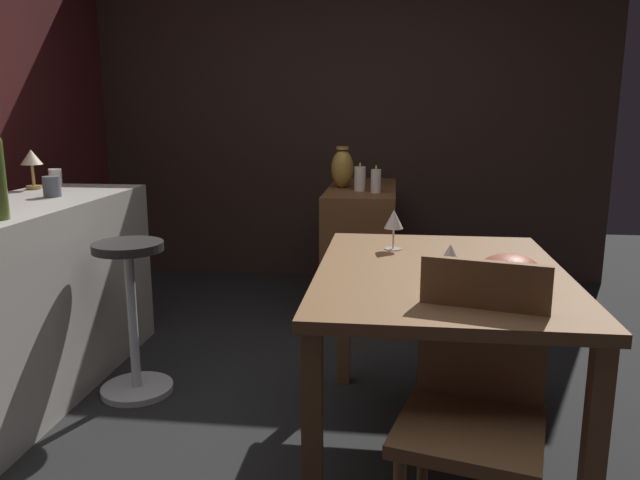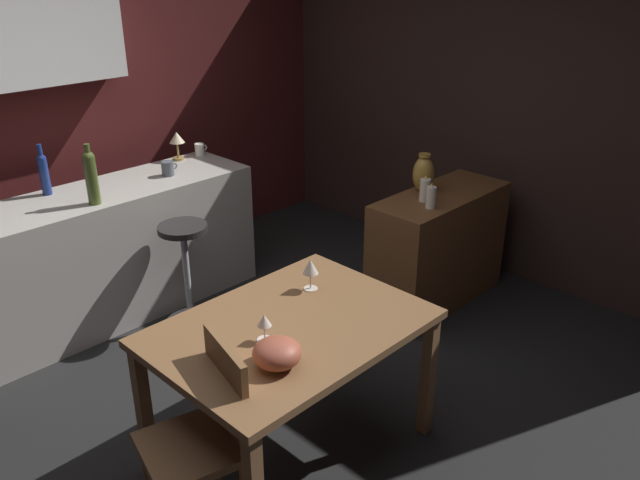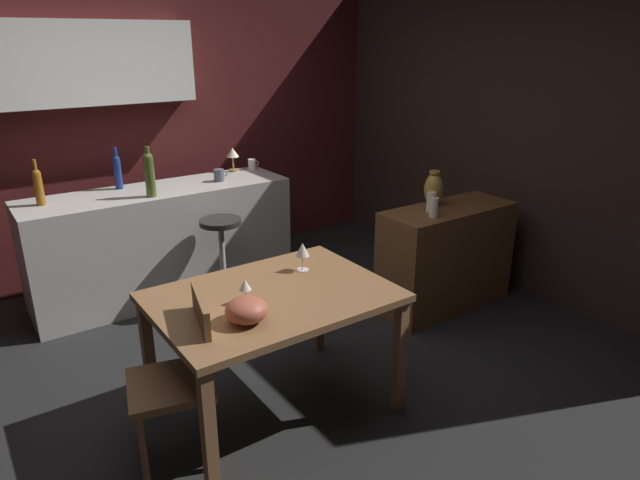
% 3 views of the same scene
% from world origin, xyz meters
% --- Properties ---
extents(ground_plane, '(9.00, 9.00, 0.00)m').
position_xyz_m(ground_plane, '(0.00, 0.00, 0.00)').
color(ground_plane, black).
extents(wall_kitchen_back, '(5.20, 0.33, 2.60)m').
position_xyz_m(wall_kitchen_back, '(-0.06, 2.08, 1.41)').
color(wall_kitchen_back, '#4C1919').
rests_on(wall_kitchen_back, ground_plane).
extents(wall_side_right, '(0.10, 4.40, 2.60)m').
position_xyz_m(wall_side_right, '(2.55, 0.30, 1.30)').
color(wall_side_right, '#33231E').
rests_on(wall_side_right, ground_plane).
extents(dining_table, '(1.26, 0.91, 0.74)m').
position_xyz_m(dining_table, '(-0.05, -0.47, 0.65)').
color(dining_table, brown).
rests_on(dining_table, ground_plane).
extents(kitchen_counter, '(2.10, 0.60, 0.90)m').
position_xyz_m(kitchen_counter, '(0.01, 1.43, 0.45)').
color(kitchen_counter, '#B2ADA3').
rests_on(kitchen_counter, ground_plane).
extents(sideboard_cabinet, '(1.10, 0.44, 0.82)m').
position_xyz_m(sideboard_cabinet, '(1.74, -0.08, 0.41)').
color(sideboard_cabinet, brown).
rests_on(sideboard_cabinet, ground_plane).
extents(chair_near_window, '(0.49, 0.49, 0.89)m').
position_xyz_m(chair_near_window, '(-0.61, -0.53, 0.48)').
color(chair_near_window, brown).
rests_on(chair_near_window, ground_plane).
extents(bar_stool, '(0.34, 0.34, 0.73)m').
position_xyz_m(bar_stool, '(0.29, 0.91, 0.39)').
color(bar_stool, '#262323').
rests_on(bar_stool, ground_plane).
extents(wine_glass_left, '(0.08, 0.08, 0.17)m').
position_xyz_m(wine_glass_left, '(0.26, -0.29, 0.86)').
color(wine_glass_left, silver).
rests_on(wine_glass_left, dining_table).
extents(wine_glass_right, '(0.07, 0.07, 0.13)m').
position_xyz_m(wine_glass_right, '(-0.22, -0.48, 0.83)').
color(wine_glass_right, silver).
rests_on(wine_glass_right, dining_table).
extents(fruit_bowl, '(0.21, 0.21, 0.12)m').
position_xyz_m(fruit_bowl, '(-0.31, -0.67, 0.80)').
color(fruit_bowl, '#9E4C38').
rests_on(fruit_bowl, dining_table).
extents(wine_bottle_olive, '(0.08, 0.08, 0.38)m').
position_xyz_m(wine_bottle_olive, '(-0.11, 1.24, 1.09)').
color(wine_bottle_olive, '#475623').
rests_on(wine_bottle_olive, kitchen_counter).
extents(wine_bottle_cobalt, '(0.06, 0.06, 0.33)m').
position_xyz_m(wine_bottle_cobalt, '(-0.24, 1.62, 1.05)').
color(wine_bottle_cobalt, navy).
rests_on(wine_bottle_cobalt, kitchen_counter).
extents(cup_white, '(0.11, 0.07, 0.09)m').
position_xyz_m(cup_white, '(0.97, 1.62, 0.95)').
color(cup_white, white).
rests_on(cup_white, kitchen_counter).
extents(cup_slate, '(0.12, 0.08, 0.10)m').
position_xyz_m(cup_slate, '(0.53, 1.39, 0.95)').
color(cup_slate, '#515660').
rests_on(cup_slate, kitchen_counter).
extents(counter_lamp, '(0.11, 0.11, 0.21)m').
position_xyz_m(counter_lamp, '(0.79, 1.64, 1.05)').
color(counter_lamp, '#A58447').
rests_on(counter_lamp, kitchen_counter).
extents(pillar_candle_tall, '(0.07, 0.07, 0.18)m').
position_xyz_m(pillar_candle_tall, '(1.54, -0.07, 0.90)').
color(pillar_candle_tall, white).
rests_on(pillar_candle_tall, sideboard_cabinet).
extents(pillar_candle_short, '(0.06, 0.06, 0.17)m').
position_xyz_m(pillar_candle_short, '(1.47, -0.18, 0.89)').
color(pillar_candle_short, white).
rests_on(pillar_candle_short, sideboard_cabinet).
extents(vase_brass, '(0.15, 0.15, 0.27)m').
position_xyz_m(vase_brass, '(1.69, 0.05, 0.95)').
color(vase_brass, '#B78C38').
rests_on(vase_brass, sideboard_cabinet).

